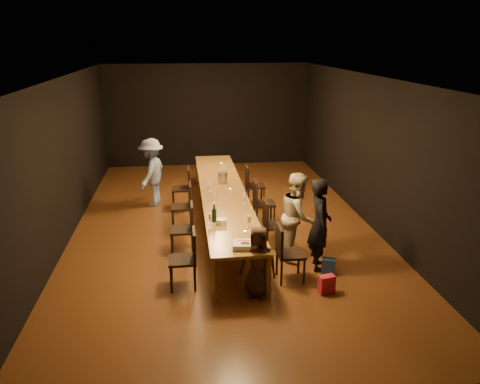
{
  "coord_description": "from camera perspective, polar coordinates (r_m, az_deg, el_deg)",
  "views": [
    {
      "loc": [
        -0.79,
        -8.94,
        3.69
      ],
      "look_at": [
        0.24,
        -0.85,
        1.0
      ],
      "focal_mm": 35.0,
      "sensor_mm": 36.0,
      "label": 1
    }
  ],
  "objects": [
    {
      "name": "wineglass_0",
      "position": [
        7.72,
        -3.64,
        -3.34
      ],
      "size": [
        0.06,
        0.06,
        0.21
      ],
      "primitive_type": null,
      "color": "beige",
      "rests_on": "table"
    },
    {
      "name": "man_blue",
      "position": [
        10.84,
        -10.69,
        2.36
      ],
      "size": [
        0.89,
        1.15,
        1.56
      ],
      "primitive_type": "imported",
      "rotation": [
        0.0,
        0.0,
        -1.93
      ],
      "color": "#8095C7",
      "rests_on": "ground"
    },
    {
      "name": "chair_right_3",
      "position": [
        10.77,
        1.86,
        0.82
      ],
      "size": [
        0.42,
        0.42,
        0.93
      ],
      "primitive_type": null,
      "rotation": [
        0.0,
        0.0,
        -1.57
      ],
      "color": "black",
      "rests_on": "ground"
    },
    {
      "name": "chair_left_2",
      "position": [
        9.51,
        -7.17,
        -1.73
      ],
      "size": [
        0.42,
        0.42,
        0.93
      ],
      "primitive_type": null,
      "rotation": [
        0.0,
        0.0,
        1.57
      ],
      "color": "black",
      "rests_on": "ground"
    },
    {
      "name": "chair_right_1",
      "position": [
        8.55,
        4.38,
        -3.98
      ],
      "size": [
        0.42,
        0.42,
        0.93
      ],
      "primitive_type": null,
      "rotation": [
        0.0,
        0.0,
        -1.57
      ],
      "color": "black",
      "rests_on": "ground"
    },
    {
      "name": "gift_bag_red",
      "position": [
        7.34,
        10.51,
        -11.01
      ],
      "size": [
        0.26,
        0.18,
        0.28
      ],
      "primitive_type": "cube",
      "rotation": [
        0.0,
        0.0,
        0.21
      ],
      "color": "red",
      "rests_on": "ground"
    },
    {
      "name": "chair_right_0",
      "position": [
        7.48,
        6.21,
        -7.43
      ],
      "size": [
        0.42,
        0.42,
        0.93
      ],
      "primitive_type": null,
      "rotation": [
        0.0,
        0.0,
        -1.57
      ],
      "color": "black",
      "rests_on": "ground"
    },
    {
      "name": "wineglass_4",
      "position": [
        9.42,
        -3.71,
        0.68
      ],
      "size": [
        0.06,
        0.06,
        0.21
      ],
      "primitive_type": null,
      "color": "silver",
      "rests_on": "table"
    },
    {
      "name": "tealight_mid",
      "position": [
        9.49,
        -1.21,
        0.3
      ],
      "size": [
        0.05,
        0.05,
        0.03
      ],
      "primitive_type": "cylinder",
      "color": "#B2B7B2",
      "rests_on": "table"
    },
    {
      "name": "chair_right_2",
      "position": [
        9.65,
        2.97,
        -1.3
      ],
      "size": [
        0.42,
        0.42,
        0.93
      ],
      "primitive_type": null,
      "rotation": [
        0.0,
        0.0,
        -1.57
      ],
      "color": "black",
      "rests_on": "ground"
    },
    {
      "name": "child",
      "position": [
        6.97,
        2.24,
        -8.49
      ],
      "size": [
        0.62,
        0.5,
        1.11
      ],
      "primitive_type": "imported",
      "rotation": [
        0.0,
        0.0,
        -0.32
      ],
      "color": "#432F25",
      "rests_on": "ground"
    },
    {
      "name": "champagne_bottle",
      "position": [
        7.84,
        -3.16,
        -2.47
      ],
      "size": [
        0.11,
        0.11,
        0.34
      ],
      "primitive_type": null,
      "rotation": [
        0.0,
        0.0,
        -0.43
      ],
      "color": "black",
      "rests_on": "table"
    },
    {
      "name": "chair_left_3",
      "position": [
        10.64,
        -7.22,
        0.47
      ],
      "size": [
        0.42,
        0.42,
        0.93
      ],
      "primitive_type": null,
      "rotation": [
        0.0,
        0.0,
        1.57
      ],
      "color": "black",
      "rests_on": "ground"
    },
    {
      "name": "tealight_far",
      "position": [
        11.48,
        -2.3,
        3.48
      ],
      "size": [
        0.05,
        0.05,
        0.03
      ],
      "primitive_type": "cylinder",
      "color": "#B2B7B2",
      "rests_on": "table"
    },
    {
      "name": "ground",
      "position": [
        9.71,
        -2.03,
        -4.1
      ],
      "size": [
        10.0,
        10.0,
        0.0
      ],
      "primitive_type": "plane",
      "color": "#401D10",
      "rests_on": "ground"
    },
    {
      "name": "wineglass_2",
      "position": [
        8.74,
        -3.1,
        -0.71
      ],
      "size": [
        0.06,
        0.06,
        0.21
      ],
      "primitive_type": null,
      "color": "silver",
      "rests_on": "table"
    },
    {
      "name": "woman_birthday",
      "position": [
        7.8,
        9.71,
        -3.92
      ],
      "size": [
        0.44,
        0.61,
        1.56
      ],
      "primitive_type": "imported",
      "rotation": [
        0.0,
        0.0,
        1.45
      ],
      "color": "black",
      "rests_on": "ground"
    },
    {
      "name": "wineglass_3",
      "position": [
        8.72,
        0.52,
        -0.74
      ],
      "size": [
        0.06,
        0.06,
        0.21
      ],
      "primitive_type": null,
      "color": "beige",
      "rests_on": "table"
    },
    {
      "name": "chair_left_0",
      "position": [
        7.29,
        -7.04,
        -8.14
      ],
      "size": [
        0.42,
        0.42,
        0.93
      ],
      "primitive_type": null,
      "rotation": [
        0.0,
        0.0,
        1.57
      ],
      "color": "black",
      "rests_on": "ground"
    },
    {
      "name": "wineglass_5",
      "position": [
        10.68,
        -1.64,
        2.84
      ],
      "size": [
        0.06,
        0.06,
        0.21
      ],
      "primitive_type": null,
      "color": "silver",
      "rests_on": "table"
    },
    {
      "name": "gift_bag_blue",
      "position": [
        7.89,
        10.73,
        -8.88
      ],
      "size": [
        0.25,
        0.21,
        0.27
      ],
      "primitive_type": "cube",
      "rotation": [
        0.0,
        0.0,
        -0.38
      ],
      "color": "#224F96",
      "rests_on": "ground"
    },
    {
      "name": "woman_tan",
      "position": [
        8.14,
        7.06,
        -2.92
      ],
      "size": [
        0.78,
        0.89,
        1.54
      ],
      "primitive_type": "imported",
      "rotation": [
        0.0,
        0.0,
        1.26
      ],
      "color": "beige",
      "rests_on": "ground"
    },
    {
      "name": "ice_bucket",
      "position": [
        9.98,
        -2.13,
        1.76
      ],
      "size": [
        0.26,
        0.26,
        0.22
      ],
      "primitive_type": "cylinder",
      "rotation": [
        0.0,
        0.0,
        -0.41
      ],
      "color": "#B5B5BA",
      "rests_on": "table"
    },
    {
      "name": "wineglass_1",
      "position": [
        7.6,
        1.11,
        -3.66
      ],
      "size": [
        0.06,
        0.06,
        0.21
      ],
      "primitive_type": null,
      "color": "beige",
      "rests_on": "table"
    },
    {
      "name": "birthday_cake",
      "position": [
        6.93,
        0.6,
        -6.47
      ],
      "size": [
        0.39,
        0.33,
        0.09
      ],
      "rotation": [
        0.0,
        0.0,
        -0.13
      ],
      "color": "white",
      "rests_on": "table"
    },
    {
      "name": "room_shell",
      "position": [
        9.12,
        -2.18,
        8.05
      ],
      "size": [
        6.04,
        10.04,
        3.02
      ],
      "color": "black",
      "rests_on": "ground"
    },
    {
      "name": "plate_stack",
      "position": [
        7.75,
        -2.26,
        -3.66
      ],
      "size": [
        0.21,
        0.21,
        0.1
      ],
      "primitive_type": "cylinder",
      "rotation": [
        0.0,
        0.0,
        -0.2
      ],
      "color": "white",
      "rests_on": "table"
    },
    {
      "name": "table",
      "position": [
        9.46,
        -2.08,
        -0.17
      ],
      "size": [
        0.9,
        6.0,
        0.75
      ],
      "color": "brown",
      "rests_on": "ground"
    },
    {
      "name": "tealight_near",
      "position": [
        7.43,
        0.61,
        -4.92
      ],
      "size": [
        0.05,
        0.05,
        0.03
      ],
      "primitive_type": "cylinder",
      "color": "#B2B7B2",
      "rests_on": "table"
    },
    {
      "name": "chair_left_1",
      "position": [
        8.39,
        -7.12,
        -4.51
      ],
      "size": [
        0.42,
        0.42,
        0.93
      ],
      "primitive_type": null,
      "rotation": [
        0.0,
        0.0,
        1.57
      ],
      "color": "black",
      "rests_on": "ground"
    }
  ]
}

